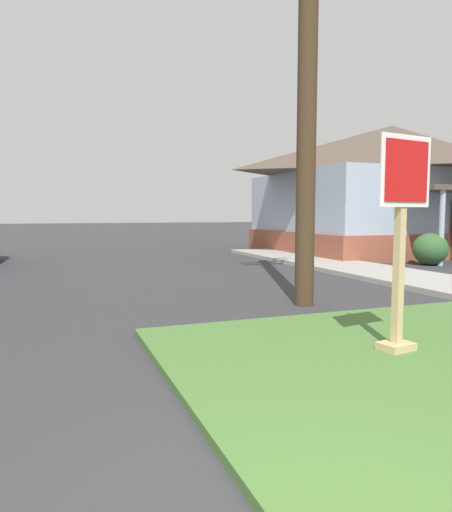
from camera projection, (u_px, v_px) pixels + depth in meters
name	position (u px, v px, depth m)	size (l,w,h in m)	color
sidewalk_strip	(424.00, 281.00, 10.54)	(2.20, 18.81, 0.12)	#9E9B93
stop_sign	(401.00, 246.00, 5.01)	(0.75, 0.33, 2.34)	tan
manhole_cover	(221.00, 384.00, 4.30)	(0.70, 0.70, 0.02)	black
utility_pole	(308.00, 11.00, 7.61)	(1.76, 0.33, 9.50)	#42301E
corner_house	(390.00, 188.00, 19.19)	(10.06, 8.95, 5.19)	brown
shrub_near_porch	(430.00, 249.00, 14.25)	(1.05, 1.05, 1.00)	#335C2F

